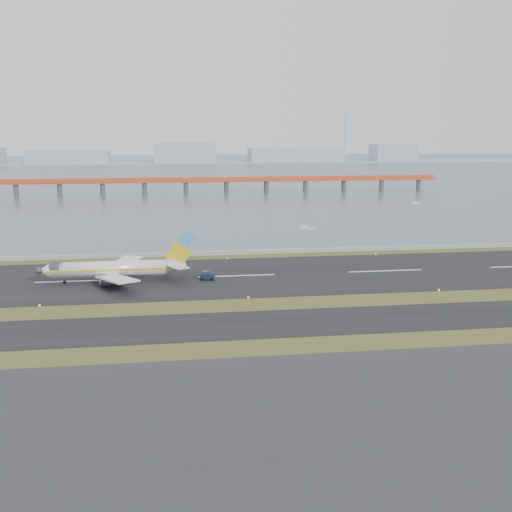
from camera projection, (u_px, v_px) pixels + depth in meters
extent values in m
plane|color=#394819|center=(253.00, 307.00, 136.01)|extent=(1000.00, 1000.00, 0.00)
cube|color=#2B2B2E|center=(314.00, 422.00, 82.62)|extent=(1000.00, 50.00, 0.10)
cube|color=black|center=(262.00, 324.00, 124.35)|extent=(1000.00, 18.00, 0.10)
cube|color=black|center=(236.00, 276.00, 165.11)|extent=(1000.00, 45.00, 0.10)
cube|color=gray|center=(225.00, 253.00, 194.14)|extent=(1000.00, 2.50, 1.00)
cube|color=#435060|center=(181.00, 171.00, 582.43)|extent=(1400.00, 800.00, 1.30)
cube|color=#C14721|center=(226.00, 181.00, 380.07)|extent=(260.00, 5.00, 1.60)
cube|color=#C14721|center=(226.00, 178.00, 379.78)|extent=(260.00, 0.40, 1.40)
cylinder|color=#4C4C51|center=(60.00, 190.00, 367.09)|extent=(2.80, 2.80, 7.00)
cylinder|color=#4C4C51|center=(226.00, 188.00, 380.94)|extent=(2.80, 2.80, 7.00)
cylinder|color=#4C4C51|center=(381.00, 186.00, 394.78)|extent=(2.80, 2.80, 7.00)
cube|color=#9CACB8|center=(176.00, 163.00, 737.71)|extent=(1400.00, 80.00, 1.00)
cube|color=#9CACB8|center=(69.00, 157.00, 719.05)|extent=(90.00, 35.00, 14.00)
cube|color=#9CACB8|center=(185.00, 153.00, 737.03)|extent=(70.00, 35.00, 22.00)
cube|color=#9CACB8|center=(296.00, 155.00, 756.36)|extent=(110.00, 35.00, 16.00)
cube|color=#9CACB8|center=(393.00, 153.00, 773.28)|extent=(50.00, 35.00, 20.00)
cylinder|color=#9CACB8|center=(345.00, 136.00, 760.77)|extent=(1.80, 1.80, 60.00)
cylinder|color=white|center=(110.00, 269.00, 157.63)|extent=(28.00, 3.80, 3.80)
cone|color=white|center=(44.00, 271.00, 155.38)|extent=(3.20, 3.80, 3.80)
cone|color=white|center=(176.00, 265.00, 159.91)|extent=(5.00, 3.80, 3.80)
cube|color=gold|center=(109.00, 270.00, 155.77)|extent=(31.00, 0.06, 0.45)
cube|color=gold|center=(110.00, 267.00, 159.50)|extent=(31.00, 0.06, 0.45)
cube|color=white|center=(117.00, 279.00, 149.84)|extent=(11.31, 15.89, 1.66)
cube|color=white|center=(121.00, 264.00, 166.33)|extent=(11.31, 15.89, 1.66)
cylinder|color=#3A3A3F|center=(111.00, 282.00, 152.25)|extent=(4.20, 2.10, 2.10)
cylinder|color=#3A3A3F|center=(114.00, 271.00, 163.89)|extent=(4.20, 2.10, 2.10)
cube|color=gold|center=(179.00, 254.00, 159.47)|extent=(6.80, 0.35, 6.85)
cube|color=#4592C5|center=(186.00, 239.00, 159.03)|extent=(4.85, 0.37, 4.90)
cube|color=white|center=(178.00, 267.00, 156.17)|extent=(5.64, 6.80, 0.22)
cube|color=white|center=(177.00, 260.00, 163.55)|extent=(5.64, 6.80, 0.22)
cylinder|color=black|center=(64.00, 282.00, 156.64)|extent=(0.80, 0.28, 0.80)
cylinder|color=black|center=(116.00, 283.00, 155.70)|extent=(1.00, 0.38, 1.00)
cylinder|color=black|center=(117.00, 278.00, 161.14)|extent=(1.00, 0.38, 1.00)
cube|color=#121B32|center=(207.00, 276.00, 160.67)|extent=(3.97, 2.78, 1.36)
cube|color=#3A3A3F|center=(205.00, 273.00, 160.53)|extent=(1.92, 2.00, 0.79)
cylinder|color=black|center=(202.00, 279.00, 160.00)|extent=(0.85, 0.50, 0.79)
cylinder|color=black|center=(203.00, 278.00, 161.77)|extent=(0.85, 0.50, 0.79)
cylinder|color=black|center=(212.00, 279.00, 159.82)|extent=(0.85, 0.50, 0.79)
cylinder|color=black|center=(213.00, 278.00, 161.59)|extent=(0.85, 0.50, 0.79)
cube|color=silver|center=(308.00, 228.00, 242.82)|extent=(6.53, 4.39, 0.81)
cube|color=silver|center=(305.00, 226.00, 243.04)|extent=(2.22, 2.05, 0.81)
cube|color=silver|center=(416.00, 203.00, 327.35)|extent=(6.26, 3.84, 0.77)
cube|color=silver|center=(414.00, 202.00, 326.61)|extent=(2.08, 1.88, 0.77)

